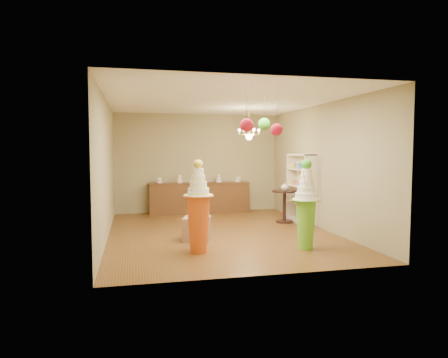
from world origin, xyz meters
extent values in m
plane|color=brown|center=(0.00, 0.00, 0.00)|extent=(6.50, 6.50, 0.00)
plane|color=white|center=(0.00, 0.00, 3.00)|extent=(6.50, 6.50, 0.00)
cube|color=#9B916A|center=(0.00, 3.25, 1.50)|extent=(5.00, 0.04, 3.00)
cube|color=#9B916A|center=(0.00, -3.25, 1.50)|extent=(5.00, 0.04, 3.00)
cube|color=#9B916A|center=(-2.50, 0.00, 1.50)|extent=(0.04, 6.50, 3.00)
cube|color=#9B916A|center=(2.50, 0.00, 1.50)|extent=(0.04, 6.50, 3.00)
cone|color=#67C12A|center=(1.27, -1.88, 0.47)|extent=(0.50, 0.50, 0.94)
cylinder|color=white|center=(1.27, -1.88, 0.96)|extent=(0.67, 0.67, 0.03)
cylinder|color=white|center=(1.27, -1.88, 1.03)|extent=(0.55, 0.55, 0.11)
cylinder|color=white|center=(1.27, -1.88, 1.15)|extent=(0.45, 0.45, 0.11)
cylinder|color=white|center=(1.27, -1.88, 1.26)|extent=(0.37, 0.37, 0.11)
cylinder|color=white|center=(1.27, -1.88, 1.38)|extent=(0.30, 0.30, 0.11)
cylinder|color=white|center=(1.27, -1.88, 1.49)|extent=(0.25, 0.25, 0.11)
sphere|color=green|center=(1.27, -1.88, 1.63)|extent=(0.19, 0.19, 0.19)
cone|color=#D65519|center=(-0.77, -1.67, 0.53)|extent=(0.55, 0.55, 1.05)
cylinder|color=white|center=(-0.77, -1.67, 1.07)|extent=(0.66, 0.66, 0.03)
cylinder|color=white|center=(-0.77, -1.67, 1.14)|extent=(0.50, 0.50, 0.12)
cylinder|color=white|center=(-0.77, -1.67, 1.26)|extent=(0.40, 0.40, 0.12)
cylinder|color=white|center=(-0.77, -1.67, 1.38)|extent=(0.32, 0.32, 0.12)
cylinder|color=white|center=(-0.77, -1.67, 1.50)|extent=(0.25, 0.25, 0.12)
sphere|color=gold|center=(-0.77, -1.67, 1.64)|extent=(0.18, 0.18, 0.18)
cube|color=#8F6A4E|center=(-0.65, -0.68, 0.25)|extent=(0.68, 0.68, 0.49)
cube|color=#55321A|center=(0.00, 2.97, 0.45)|extent=(3.00, 0.50, 0.90)
cube|color=#55321A|center=(0.00, 2.97, 0.91)|extent=(3.04, 0.54, 0.03)
cylinder|color=white|center=(-1.20, 2.97, 1.00)|extent=(0.18, 0.18, 0.16)
cylinder|color=white|center=(-0.60, 2.97, 1.04)|extent=(0.18, 0.18, 0.24)
cylinder|color=white|center=(0.00, 2.97, 1.00)|extent=(0.18, 0.18, 0.16)
cylinder|color=white|center=(0.60, 2.97, 1.04)|extent=(0.18, 0.18, 0.24)
cylinder|color=white|center=(1.20, 2.97, 1.00)|extent=(0.18, 0.18, 0.16)
cube|color=white|center=(2.48, 0.80, 0.90)|extent=(0.04, 1.20, 1.80)
cube|color=white|center=(2.32, 0.80, 0.50)|extent=(0.30, 1.14, 0.03)
cube|color=white|center=(2.32, 0.80, 0.95)|extent=(0.30, 1.14, 0.03)
cube|color=white|center=(2.32, 0.80, 1.40)|extent=(0.30, 1.14, 0.03)
cylinder|color=black|center=(1.92, 0.89, 0.02)|extent=(0.45, 0.45, 0.04)
cylinder|color=black|center=(1.92, 0.89, 0.41)|extent=(0.09, 0.09, 0.83)
cylinder|color=black|center=(1.92, 0.89, 0.83)|extent=(0.68, 0.68, 0.04)
imported|color=white|center=(1.92, 0.89, 0.95)|extent=(0.22, 0.22, 0.20)
cylinder|color=#383328|center=(-0.06, -2.40, 2.66)|extent=(0.01, 0.01, 0.68)
sphere|color=red|center=(-0.06, -2.40, 2.32)|extent=(0.23, 0.23, 0.23)
cylinder|color=#383328|center=(0.52, -1.60, 2.70)|extent=(0.01, 0.01, 0.60)
sphere|color=green|center=(0.52, -1.60, 2.40)|extent=(0.23, 0.23, 0.23)
cylinder|color=#383328|center=(0.48, -2.37, 2.63)|extent=(0.01, 0.01, 0.75)
sphere|color=red|center=(0.48, -2.37, 2.25)|extent=(0.21, 0.21, 0.21)
cylinder|color=#ECBC53|center=(1.01, 1.13, 2.75)|extent=(0.02, 0.02, 0.50)
cylinder|color=#ECBC53|center=(1.01, 1.13, 2.45)|extent=(0.10, 0.10, 0.30)
sphere|color=#FFC18C|center=(1.01, 1.13, 2.25)|extent=(0.18, 0.18, 0.18)
camera|label=1|loc=(-1.92, -8.90, 1.89)|focal=32.00mm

